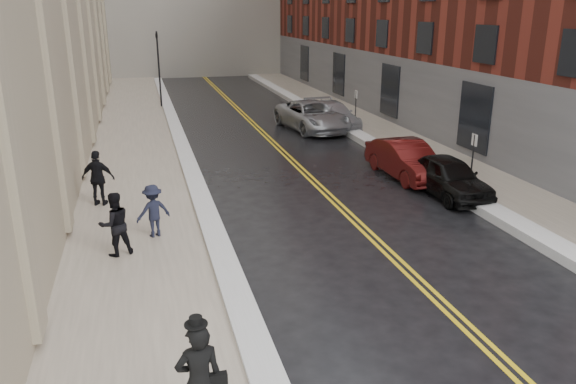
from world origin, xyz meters
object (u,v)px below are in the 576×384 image
pedestrian_b (153,211)px  pedestrian_c (98,178)px  car_maroon (406,160)px  pedestrian_a (115,224)px  car_black (449,177)px  pedestrian_main (199,381)px  car_silver_far (312,116)px  car_silver_near (332,115)px

pedestrian_b → pedestrian_c: (-1.72, 3.35, 0.17)m
car_maroon → pedestrian_a: 12.48m
pedestrian_c → car_maroon: bearing=-159.2°
car_black → pedestrian_b: 10.86m
car_black → pedestrian_c: size_ratio=2.22×
pedestrian_main → pedestrian_c: (-2.13, 12.03, -0.04)m
car_silver_far → pedestrian_c: size_ratio=3.03×
car_silver_near → pedestrian_a: size_ratio=2.82×
pedestrian_main → pedestrian_b: pedestrian_main is taller
car_maroon → car_silver_near: size_ratio=0.91×
car_black → pedestrian_c: bearing=171.6°
car_black → car_silver_far: size_ratio=0.73×
car_silver_far → pedestrian_main: 24.59m
pedestrian_b → car_silver_far: bearing=-143.3°
car_silver_near → pedestrian_main: (-10.26, -23.24, 0.42)m
car_black → pedestrian_a: (-11.79, -2.70, 0.32)m
pedestrian_a → car_maroon: bearing=-174.6°
car_silver_near → car_silver_far: bearing=-168.8°
car_silver_far → pedestrian_a: size_ratio=3.25×
pedestrian_a → pedestrian_main: bearing=81.6°
car_maroon → pedestrian_b: (-10.27, -4.12, 0.19)m
car_black → car_maroon: (-0.47, 2.54, 0.03)m
pedestrian_c → pedestrian_b: bearing=134.3°
pedestrian_a → pedestrian_b: pedestrian_a is taller
pedestrian_a → car_black: bearing=173.5°
car_silver_near → pedestrian_main: bearing=-117.0°
car_black → pedestrian_c: 12.59m
pedestrian_main → car_silver_near: bearing=-118.4°
pedestrian_b → pedestrian_main: bearing=72.8°
pedestrian_main → pedestrian_c: pedestrian_main is taller
car_black → pedestrian_main: bearing=-135.5°
car_silver_far → pedestrian_b: pedestrian_b is taller
car_black → car_silver_far: car_silver_far is taller
car_black → car_maroon: car_maroon is taller
car_black → pedestrian_a: size_ratio=2.38×
pedestrian_main → pedestrian_b: 8.70m
pedestrian_main → pedestrian_c: size_ratio=1.04×
pedestrian_b → pedestrian_c: pedestrian_c is taller
car_black → car_maroon: size_ratio=0.93×
car_silver_far → car_maroon: bearing=-92.8°
car_maroon → pedestrian_a: pedestrian_a is taller
car_black → pedestrian_main: (-10.32, -10.27, 0.43)m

